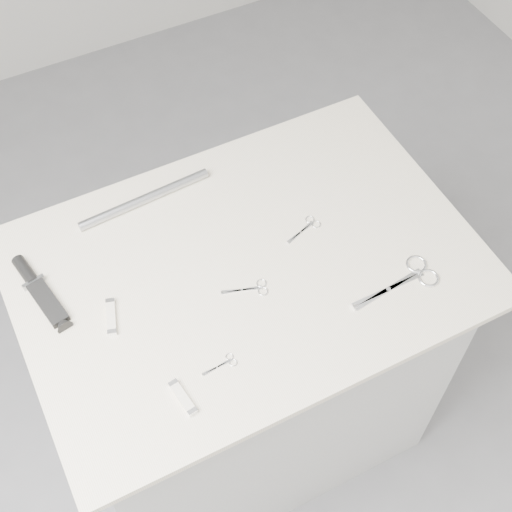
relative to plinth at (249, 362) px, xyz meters
name	(u,v)px	position (x,y,z in m)	size (l,w,h in m)	color
ground	(250,425)	(0.00, 0.00, -0.46)	(4.00, 4.00, 0.01)	gray
plinth	(249,362)	(0.00, 0.00, 0.00)	(0.90, 0.60, 0.90)	#B2B2B0
display_board	(247,267)	(0.00, 0.00, 0.46)	(1.00, 0.70, 0.02)	beige
large_shears	(410,278)	(0.30, -0.19, 0.47)	(0.20, 0.09, 0.01)	white
embroidery_scissors_a	(252,289)	(-0.02, -0.06, 0.47)	(0.10, 0.05, 0.00)	white
embroidery_scissors_b	(307,227)	(0.17, 0.03, 0.47)	(0.09, 0.05, 0.00)	white
tiny_scissors	(224,364)	(-0.15, -0.20, 0.47)	(0.07, 0.03, 0.00)	white
sheathed_knife	(38,288)	(-0.43, 0.14, 0.48)	(0.07, 0.20, 0.03)	black
pocket_knife_a	(111,317)	(-0.31, 0.00, 0.48)	(0.04, 0.09, 0.01)	silver
pocket_knife_b	(183,398)	(-0.25, -0.23, 0.48)	(0.03, 0.08, 0.01)	silver
metal_rail	(145,199)	(-0.13, 0.26, 0.48)	(0.02, 0.02, 0.32)	#979BA0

